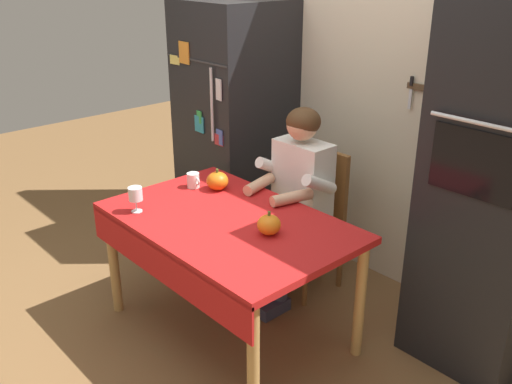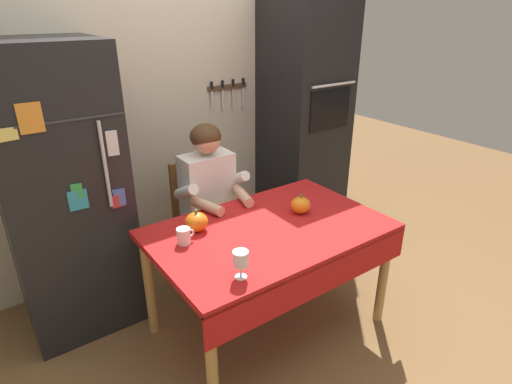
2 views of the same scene
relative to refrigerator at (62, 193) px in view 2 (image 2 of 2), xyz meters
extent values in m
plane|color=brown|center=(0.95, -0.96, -0.90)|extent=(10.00, 10.00, 0.00)
cube|color=beige|center=(1.00, 0.39, 0.40)|extent=(3.70, 0.10, 2.60)
cube|color=#4C3823|center=(1.41, 0.33, 0.45)|extent=(0.36, 0.02, 0.04)
cube|color=silver|center=(1.26, 0.32, 0.37)|extent=(0.02, 0.01, 0.12)
cube|color=black|center=(1.26, 0.32, 0.48)|extent=(0.02, 0.01, 0.06)
cube|color=silver|center=(1.36, 0.32, 0.36)|extent=(0.02, 0.01, 0.15)
cube|color=black|center=(1.36, 0.32, 0.48)|extent=(0.02, 0.01, 0.06)
cube|color=silver|center=(1.46, 0.32, 0.35)|extent=(0.02, 0.01, 0.16)
cube|color=black|center=(1.46, 0.32, 0.48)|extent=(0.02, 0.01, 0.06)
cube|color=silver|center=(1.56, 0.32, 0.35)|extent=(0.02, 0.01, 0.17)
cube|color=black|center=(1.56, 0.32, 0.48)|extent=(0.02, 0.01, 0.06)
cube|color=black|center=(0.00, 0.00, 0.00)|extent=(0.68, 0.68, 1.80)
cylinder|color=silver|center=(0.19, -0.36, 0.25)|extent=(0.02, 0.02, 0.50)
cube|color=#333335|center=(0.00, -0.34, 0.52)|extent=(0.67, 0.01, 0.01)
cube|color=teal|center=(0.02, -0.35, 0.08)|extent=(0.10, 0.01, 0.11)
cube|color=#E5D666|center=(-0.24, -0.35, 0.49)|extent=(0.10, 0.02, 0.06)
cube|color=green|center=(0.02, -0.35, 0.13)|extent=(0.06, 0.01, 0.09)
cube|color=silver|center=(0.25, -0.35, 0.36)|extent=(0.06, 0.02, 0.14)
cube|color=#B73338|center=(0.24, -0.35, 0.01)|extent=(0.08, 0.01, 0.08)
cube|color=#4C66B7|center=(0.24, -0.35, 0.04)|extent=(0.07, 0.01, 0.10)
cube|color=orange|center=(-0.13, -0.35, 0.56)|extent=(0.11, 0.01, 0.15)
cube|color=black|center=(2.00, 0.04, 0.15)|extent=(0.60, 0.60, 2.10)
cube|color=black|center=(2.00, -0.26, 0.30)|extent=(0.42, 0.01, 0.32)
cylinder|color=silver|center=(2.00, -0.29, 0.50)|extent=(0.45, 0.02, 0.02)
cylinder|color=tan|center=(0.31, -1.25, -0.55)|extent=(0.06, 0.06, 0.70)
cylinder|color=tan|center=(0.31, -0.47, -0.55)|extent=(0.06, 0.06, 0.70)
cylinder|color=tan|center=(1.59, -1.25, -0.55)|extent=(0.06, 0.06, 0.70)
cylinder|color=tan|center=(1.59, -0.47, -0.55)|extent=(0.06, 0.06, 0.70)
cube|color=red|center=(0.95, -0.86, -0.18)|extent=(1.40, 0.90, 0.04)
cube|color=red|center=(0.95, -1.30, -0.28)|extent=(1.40, 0.01, 0.20)
cube|color=brown|center=(0.90, -0.17, -0.47)|extent=(0.40, 0.40, 0.04)
cube|color=brown|center=(0.90, 0.01, -0.21)|extent=(0.36, 0.04, 0.48)
cylinder|color=brown|center=(0.73, -0.34, -0.69)|extent=(0.04, 0.04, 0.41)
cylinder|color=brown|center=(0.73, 0.00, -0.69)|extent=(0.04, 0.04, 0.41)
cylinder|color=brown|center=(1.07, -0.34, -0.69)|extent=(0.04, 0.04, 0.41)
cylinder|color=brown|center=(1.07, 0.00, -0.69)|extent=(0.04, 0.04, 0.41)
cube|color=#38384C|center=(0.80, -0.55, -0.86)|extent=(0.10, 0.22, 0.08)
cube|color=#38384C|center=(1.00, -0.55, -0.86)|extent=(0.10, 0.22, 0.08)
cylinder|color=#38384C|center=(0.80, -0.49, -0.67)|extent=(0.09, 0.09, 0.38)
cylinder|color=#38384C|center=(1.00, -0.49, -0.67)|extent=(0.09, 0.09, 0.38)
cube|color=#38384C|center=(0.81, -0.33, -0.40)|extent=(0.12, 0.40, 0.11)
cube|color=#38384C|center=(0.99, -0.33, -0.40)|extent=(0.12, 0.40, 0.11)
cube|color=white|center=(0.90, -0.21, -0.11)|extent=(0.36, 0.20, 0.48)
cylinder|color=white|center=(0.70, -0.28, -0.07)|extent=(0.07, 0.26, 0.18)
cylinder|color=white|center=(1.10, -0.28, -0.07)|extent=(0.07, 0.26, 0.18)
cylinder|color=#D8A884|center=(0.76, -0.45, -0.13)|extent=(0.13, 0.27, 0.07)
cylinder|color=#D8A884|center=(1.04, -0.45, -0.13)|extent=(0.13, 0.27, 0.07)
sphere|color=#D8A884|center=(0.90, -0.23, 0.24)|extent=(0.19, 0.19, 0.19)
ellipsoid|color=#472D19|center=(0.90, -0.22, 0.26)|extent=(0.21, 0.21, 0.17)
cylinder|color=white|center=(0.45, -0.73, -0.11)|extent=(0.08, 0.08, 0.09)
torus|color=white|center=(0.49, -0.73, -0.11)|extent=(0.05, 0.01, 0.05)
cylinder|color=white|center=(0.53, -1.18, -0.16)|extent=(0.06, 0.06, 0.01)
cylinder|color=white|center=(0.53, -1.18, -0.12)|extent=(0.01, 0.01, 0.07)
cylinder|color=white|center=(0.53, -1.18, -0.05)|extent=(0.08, 0.08, 0.08)
ellipsoid|color=orange|center=(0.58, -0.64, -0.10)|extent=(0.14, 0.14, 0.11)
cylinder|color=#4C6023|center=(0.58, -0.64, -0.04)|extent=(0.02, 0.02, 0.02)
ellipsoid|color=orange|center=(1.23, -0.82, -0.11)|extent=(0.12, 0.12, 0.11)
cylinder|color=#4C6023|center=(1.23, -0.82, -0.04)|extent=(0.02, 0.02, 0.02)
camera|label=1|loc=(3.13, -2.63, 1.19)|focal=39.70mm
camera|label=2|loc=(-0.39, -2.61, 1.05)|focal=29.38mm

